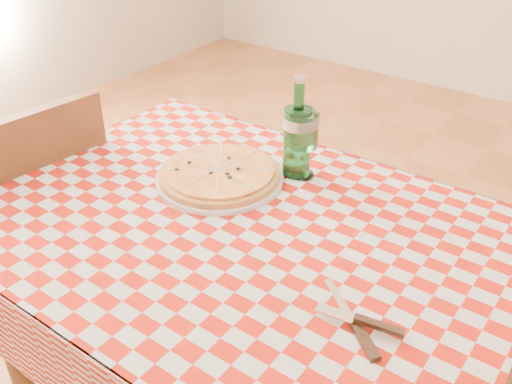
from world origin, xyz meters
TOP-DOWN VIEW (x-y plane):
  - dining_table at (0.00, 0.00)m, footprint 1.20×0.80m
  - tablecloth at (0.00, 0.00)m, footprint 1.30×0.90m
  - chair_far at (-0.72, -0.09)m, footprint 0.45×0.45m
  - pizza_plate at (-0.18, 0.13)m, footprint 0.37×0.37m
  - water_bottle at (-0.05, 0.27)m, footprint 0.09×0.09m
  - wine_glass at (-0.03, 0.27)m, footprint 0.09×0.09m
  - cutlery at (0.33, -0.12)m, footprint 0.26×0.23m

SIDE VIEW (x-z plane):
  - chair_far at x=-0.72m, z-range 0.07..0.98m
  - dining_table at x=0.00m, z-range 0.28..1.03m
  - tablecloth at x=0.00m, z-range 0.75..0.76m
  - cutlery at x=0.33m, z-range 0.76..0.78m
  - pizza_plate at x=-0.18m, z-range 0.76..0.80m
  - wine_glass at x=-0.03m, z-range 0.76..0.93m
  - water_bottle at x=-0.05m, z-range 0.76..1.02m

